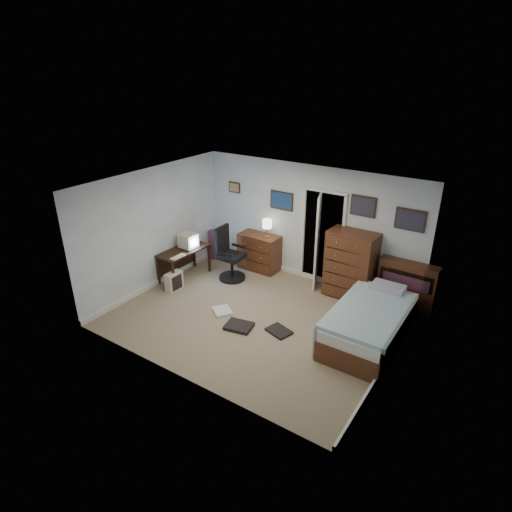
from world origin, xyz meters
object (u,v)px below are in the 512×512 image
Objects in this scene: bed at (369,323)px; office_chair at (229,259)px; computer_desk at (181,255)px; low_dresser at (259,252)px; tall_dresser at (351,265)px.

office_chair is at bearing 171.42° from bed.
computer_desk is 1.27× the size of low_dresser.
tall_dresser is (2.19, -0.02, 0.28)m from low_dresser.
office_chair is at bearing 32.59° from computer_desk.
computer_desk is 1.06m from office_chair.
office_chair is at bearing -109.11° from low_dresser.
computer_desk is at bearing -179.72° from bed.
low_dresser is (0.28, 0.76, -0.04)m from office_chair.
office_chair reaches higher than low_dresser.
low_dresser is 3.32m from bed.
computer_desk is 1.76m from low_dresser.
tall_dresser is at bearing 125.28° from bed.
office_chair is (0.91, 0.53, -0.06)m from computer_desk.
tall_dresser reaches higher than low_dresser.
low_dresser is at bearing 68.04° from office_chair.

